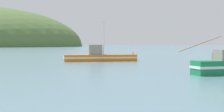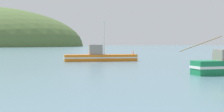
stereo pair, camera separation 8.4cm
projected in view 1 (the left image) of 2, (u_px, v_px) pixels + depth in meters
The scene contains 1 object.
fishing_boat_orange at pixel (100, 57), 46.45m from camera, with size 10.61×2.38×5.76m.
Camera 1 is at (-1.60, -2.54, 2.67)m, focal length 51.86 mm.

